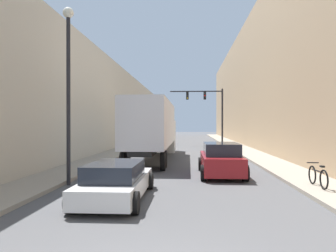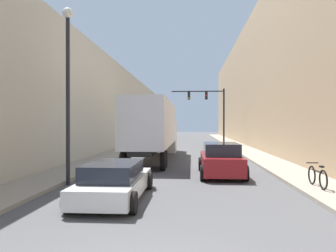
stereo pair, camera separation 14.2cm
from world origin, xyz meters
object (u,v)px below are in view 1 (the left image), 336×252
object	(u,v)px
street_lamp	(68,72)
parked_bicycle	(318,177)
semi_truck	(154,127)
suv_car	(221,160)
sedan_car	(116,181)
traffic_signal_gantry	(210,106)

from	to	relation	value
street_lamp	parked_bicycle	bearing A→B (deg)	-3.13
semi_truck	suv_car	size ratio (longest dim) A/B	3.20
semi_truck	suv_car	distance (m)	8.49
semi_truck	street_lamp	world-z (taller)	street_lamp
suv_car	parked_bicycle	bearing A→B (deg)	-46.92
sedan_car	parked_bicycle	distance (m)	7.43
semi_truck	sedan_car	bearing A→B (deg)	-89.67
suv_car	street_lamp	size ratio (longest dim) A/B	0.63
sedan_car	traffic_signal_gantry	bearing A→B (deg)	80.05
traffic_signal_gantry	street_lamp	bearing A→B (deg)	-106.24
sedan_car	traffic_signal_gantry	size ratio (longest dim) A/B	0.72
sedan_car	street_lamp	xyz separation A→B (m)	(-2.51, 2.42, 4.00)
suv_car	traffic_signal_gantry	world-z (taller)	traffic_signal_gantry
semi_truck	traffic_signal_gantry	world-z (taller)	traffic_signal_gantry
sedan_car	parked_bicycle	size ratio (longest dim) A/B	2.62
suv_car	sedan_car	bearing A→B (deg)	-126.30
suv_car	traffic_signal_gantry	xyz separation A→B (m)	(0.92, 22.34, 3.79)
street_lamp	sedan_car	bearing A→B (deg)	-43.94
semi_truck	suv_car	world-z (taller)	semi_truck
street_lamp	semi_truck	bearing A→B (deg)	76.67
semi_truck	sedan_car	distance (m)	12.80
traffic_signal_gantry	street_lamp	world-z (taller)	street_lamp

